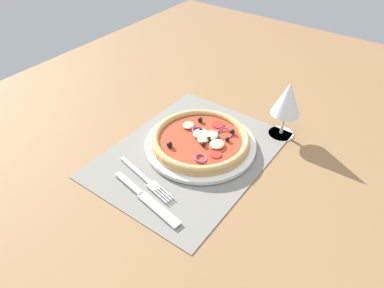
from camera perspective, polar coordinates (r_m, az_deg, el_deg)
ground_plane at (r=85.87cm, az=-0.44°, el=-2.26°), size 190.00×140.00×2.40cm
placemat at (r=84.96cm, az=-0.44°, el=-1.55°), size 44.42×33.79×0.40cm
plate at (r=86.54cm, az=1.36°, el=-0.05°), size 27.03×27.03×1.03cm
pizza at (r=85.55cm, az=1.43°, el=0.79°), size 23.90×23.90×2.69cm
fork at (r=78.28cm, az=-7.19°, el=-5.85°), size 5.25×17.92×0.44cm
knife at (r=74.65cm, az=-7.36°, el=-8.66°), size 4.96×20.00×0.62cm
wine_glass at (r=88.46cm, az=15.11°, el=6.85°), size 7.20×7.20×14.90cm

